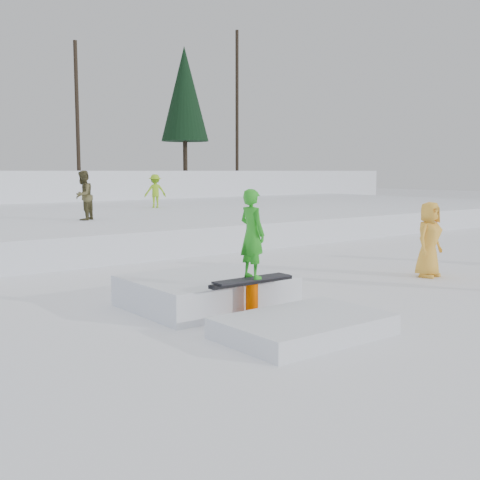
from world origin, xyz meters
TOP-DOWN VIEW (x-y plane):
  - ground at (0.00, 0.00)m, footprint 120.00×120.00m
  - treeline at (6.18, 28.28)m, footprint 40.24×4.22m
  - walker_olive at (1.55, 11.62)m, footprint 0.99×0.97m
  - walker_ygreen at (6.73, 16.01)m, footprint 1.06×0.81m
  - spectator_yellow at (5.25, 1.15)m, footprint 0.90×0.66m
  - jib_rail_feature at (-0.43, 1.07)m, footprint 2.60×4.40m

SIDE VIEW (x-z plane):
  - ground at x=0.00m, z-range 0.00..0.00m
  - jib_rail_feature at x=-0.43m, z-range -0.75..1.36m
  - spectator_yellow at x=5.25m, z-range 0.00..1.71m
  - walker_ygreen at x=6.73m, z-range 0.80..2.25m
  - walker_olive at x=1.55m, z-range 0.80..2.41m
  - treeline at x=6.18m, z-range 2.20..12.70m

